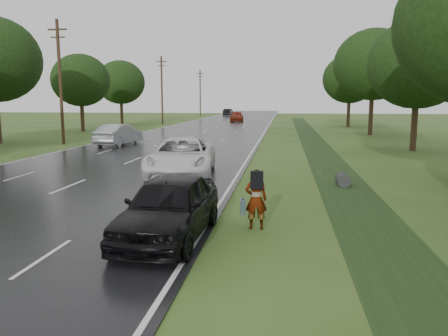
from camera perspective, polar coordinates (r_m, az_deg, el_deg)
road at (r=54.84m, az=-1.57°, el=5.12°), size 14.00×180.00×0.04m
edge_stripe_east at (r=54.14m, az=5.52°, el=5.06°), size 0.12×180.00×0.01m
edge_stripe_west at (r=56.33m, az=-8.39°, el=5.16°), size 0.12×180.00×0.01m
center_line at (r=54.83m, az=-1.57°, el=5.15°), size 0.12×180.00×0.01m
drainage_ditch at (r=28.04m, az=13.00°, el=1.28°), size 2.20×120.00×0.56m
utility_pole_mid at (r=38.55m, az=-20.62°, el=10.66°), size 1.60×0.26×10.00m
utility_pole_far at (r=66.52m, az=-8.12°, el=10.17°), size 1.60×0.26×10.00m
utility_pole_distant at (r=95.73m, az=-3.13°, el=9.84°), size 1.60×0.26×10.00m
tree_east_c at (r=34.34m, az=24.04°, el=12.31°), size 7.00×7.00×9.29m
tree_east_d at (r=47.93m, az=18.94°, el=12.64°), size 8.00×8.00×10.76m
tree_east_f at (r=61.64m, az=16.12°, el=11.11°), size 7.20×7.20×9.62m
tree_west_d at (r=53.32m, az=-18.23°, el=10.82°), size 6.60×6.60×8.80m
tree_west_f at (r=66.42m, az=-13.35°, el=10.83°), size 7.00×7.00×9.29m
pedestrian at (r=12.40m, az=4.11°, el=-4.00°), size 0.82×0.67×1.72m
white_pickup at (r=21.02m, az=-5.53°, el=1.46°), size 3.73×6.78×1.80m
dark_sedan at (r=11.59m, az=-7.15°, el=-5.02°), size 2.17×4.99×1.68m
silver_sedan at (r=36.02m, az=-13.56°, el=4.28°), size 2.43×5.35×1.70m
far_car_red at (r=73.89m, az=1.68°, el=6.74°), size 2.76×5.69×1.60m
far_car_dark at (r=99.52m, az=0.58°, el=7.29°), size 2.04×4.80×1.54m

